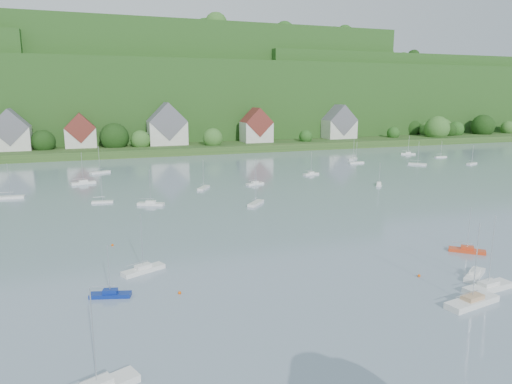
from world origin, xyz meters
TOP-DOWN VIEW (x-y plane):
  - far_shore_strip at (0.00, 200.00)m, footprint 600.00×60.00m
  - forested_ridge at (0.39, 268.57)m, footprint 620.00×181.22m
  - village_building_0 at (-55.00, 187.00)m, footprint 14.00×10.40m
  - village_building_1 at (-30.00, 189.00)m, footprint 12.00×9.36m
  - village_building_2 at (5.00, 188.00)m, footprint 16.00×11.44m
  - village_building_3 at (45.00, 186.00)m, footprint 13.00×10.40m
  - village_building_4 at (90.00, 190.00)m, footprint 15.00×10.40m
  - near_sailboat_1 at (-26.28, 40.51)m, footprint 5.02×2.64m
  - near_sailboat_2 at (12.87, 24.02)m, footprint 7.53×3.26m
  - near_sailboat_3 at (19.73, 30.59)m, footprint 5.49×4.33m
  - near_sailboat_4 at (17.95, 26.65)m, footprint 7.28×2.86m
  - near_sailboat_5 at (26.33, 38.84)m, footprint 4.93×4.62m
  - near_sailboat_6 at (-21.62, 47.40)m, footprint 6.20×4.00m
  - mooring_buoy_0 at (-18.29, 38.61)m, footprint 0.41×0.41m
  - mooring_buoy_2 at (12.86, 33.23)m, footprint 0.40×0.40m
  - mooring_buoy_3 at (-24.96, 60.82)m, footprint 0.38×0.38m
  - far_sailboat_cluster at (7.87, 117.55)m, footprint 191.57×70.21m

SIDE VIEW (x-z plane):
  - mooring_buoy_0 at x=-18.29m, z-range -0.20..0.20m
  - mooring_buoy_2 at x=12.86m, z-range -0.20..0.20m
  - mooring_buoy_3 at x=-24.96m, z-range -0.19..0.19m
  - far_sailboat_cluster at x=7.87m, z-range -3.98..4.73m
  - near_sailboat_1 at x=-26.28m, z-range -2.87..3.66m
  - near_sailboat_5 at x=26.33m, z-range -3.16..3.98m
  - near_sailboat_3 at x=19.73m, z-range -3.32..4.16m
  - near_sailboat_6 at x=-21.62m, z-range -3.63..4.51m
  - near_sailboat_4 at x=17.95m, z-range -4.30..5.26m
  - near_sailboat_2 at x=12.87m, z-range -4.43..5.41m
  - far_shore_strip at x=0.00m, z-range 0.00..3.00m
  - village_building_1 at x=-30.00m, z-range 1.75..15.75m
  - village_building_3 at x=45.00m, z-range 1.68..17.18m
  - village_building_0 at x=-55.00m, z-range 1.51..17.51m
  - village_building_4 at x=90.00m, z-range 1.34..17.84m
  - village_building_2 at x=5.00m, z-range 1.27..19.27m
  - forested_ridge at x=0.39m, z-range -12.06..57.83m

